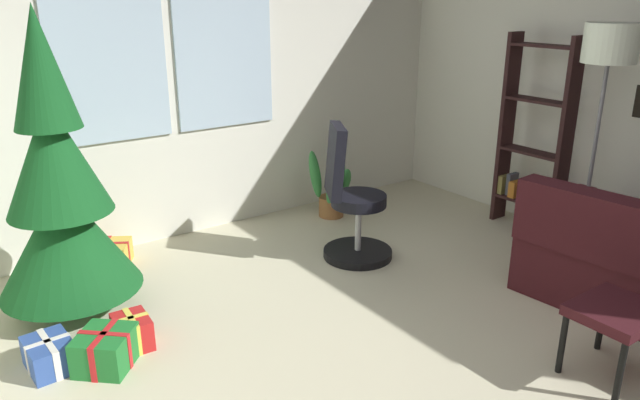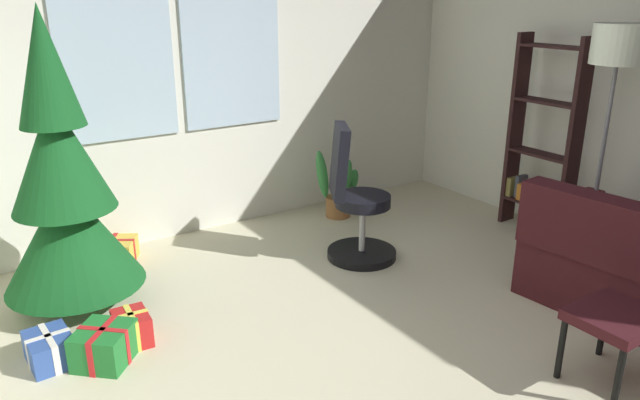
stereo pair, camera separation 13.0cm
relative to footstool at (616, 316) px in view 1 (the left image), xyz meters
The scene contains 12 objects.
ground_plane 0.97m from the footstool, 145.75° to the left, with size 4.92×5.70×0.10m, color beige.
wall_back_with_windows 3.62m from the footstool, 102.30° to the left, with size 4.92×0.12×2.77m.
footstool is the anchor object (origin of this frame).
holiday_tree 3.39m from the footstool, 131.55° to the left, with size 0.91×0.91×2.45m.
gift_box_red 2.79m from the footstool, 138.33° to the left, with size 0.22×0.27×0.20m.
gift_box_green 2.86m from the footstool, 142.70° to the left, with size 0.42×0.43×0.22m.
gift_box_gold 3.61m from the footstool, 120.85° to the left, with size 0.45×0.43×0.19m.
gift_box_blue 3.18m from the footstool, 143.20° to the left, with size 0.25×0.32×0.18m.
office_chair 2.09m from the footstool, 95.17° to the left, with size 0.60×0.57×1.10m.
bookshelf 2.28m from the footstool, 47.49° to the left, with size 0.18×0.64×1.72m.
floor_lamp 1.99m from the footstool, 37.34° to the left, with size 0.38×0.38×1.84m.
potted_plant 2.92m from the footstool, 85.24° to the left, with size 0.45×0.45×0.65m.
Camera 1 is at (-2.26, -1.86, 2.04)m, focal length 33.40 mm.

